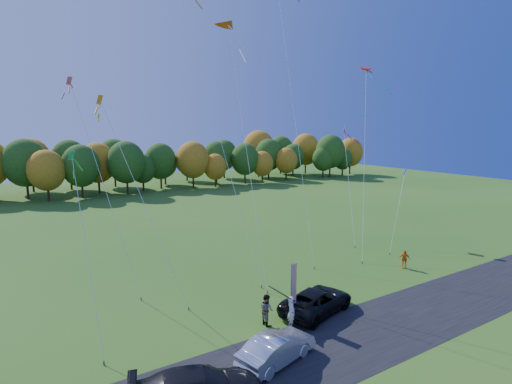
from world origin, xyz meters
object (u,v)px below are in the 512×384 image
silver_sedan (277,348)px  feather_flag (293,285)px  person_east (404,259)px  black_suv (317,301)px

silver_sedan → feather_flag: size_ratio=1.22×
silver_sedan → feather_flag: 4.82m
person_east → feather_flag: size_ratio=0.42×
silver_sedan → person_east: (16.90, 5.55, 0.04)m
person_east → black_suv: bearing=-120.2°
black_suv → person_east: bearing=-93.7°
person_east → feather_flag: (-13.56, -2.44, 1.48)m
black_suv → feather_flag: (-1.99, -0.07, 1.50)m
silver_sedan → person_east: person_east is taller
silver_sedan → person_east: bearing=-86.4°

